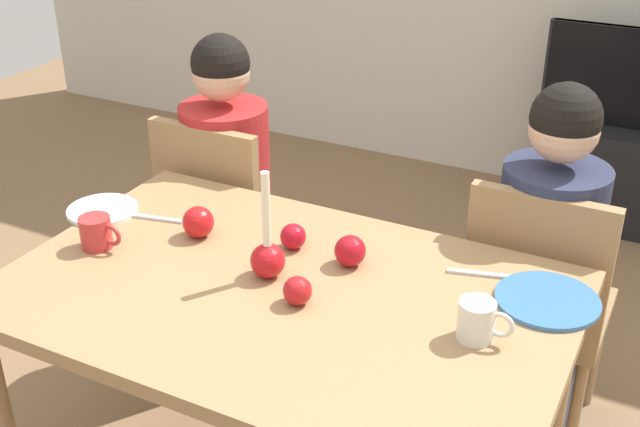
{
  "coord_description": "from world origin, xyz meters",
  "views": [
    {
      "loc": [
        0.84,
        -1.45,
        1.83
      ],
      "look_at": [
        0.0,
        0.2,
        0.87
      ],
      "focal_mm": 44.84,
      "sensor_mm": 36.0,
      "label": 1
    }
  ],
  "objects_px": {
    "apple_by_right_mug": "(298,291)",
    "apple_far_edge": "(350,251)",
    "apple_by_left_plate": "(293,236)",
    "dining_table": "(284,317)",
    "person_left_child": "(229,203)",
    "candle_centerpiece": "(268,255)",
    "chair_left": "(224,222)",
    "plate_right": "(547,300)",
    "tv": "(633,79)",
    "chair_right": "(537,301)",
    "plate_left": "(102,210)",
    "mug_left": "(97,232)",
    "mug_right": "(478,321)",
    "person_right_child": "(542,279)",
    "tv_stand": "(615,173)",
    "apple_near_candle": "(198,222)"
  },
  "relations": [
    {
      "from": "dining_table",
      "to": "apple_by_right_mug",
      "type": "relative_size",
      "value": 19.59
    },
    {
      "from": "plate_left",
      "to": "plate_right",
      "type": "relative_size",
      "value": 0.81
    },
    {
      "from": "plate_right",
      "to": "apple_by_right_mug",
      "type": "bearing_deg",
      "value": -152.66
    },
    {
      "from": "person_left_child",
      "to": "plate_left",
      "type": "xyz_separation_m",
      "value": [
        -0.1,
        -0.51,
        0.19
      ]
    },
    {
      "from": "dining_table",
      "to": "apple_by_left_plate",
      "type": "relative_size",
      "value": 19.69
    },
    {
      "from": "person_right_child",
      "to": "plate_right",
      "type": "relative_size",
      "value": 4.64
    },
    {
      "from": "person_right_child",
      "to": "apple_by_left_plate",
      "type": "relative_size",
      "value": 16.48
    },
    {
      "from": "mug_left",
      "to": "apple_by_left_plate",
      "type": "height_order",
      "value": "mug_left"
    },
    {
      "from": "mug_left",
      "to": "apple_by_right_mug",
      "type": "bearing_deg",
      "value": 0.48
    },
    {
      "from": "person_right_child",
      "to": "plate_right",
      "type": "height_order",
      "value": "person_right_child"
    },
    {
      "from": "apple_far_edge",
      "to": "mug_right",
      "type": "bearing_deg",
      "value": -22.58
    },
    {
      "from": "chair_right",
      "to": "person_left_child",
      "type": "distance_m",
      "value": 1.1
    },
    {
      "from": "dining_table",
      "to": "apple_far_edge",
      "type": "height_order",
      "value": "apple_far_edge"
    },
    {
      "from": "person_right_child",
      "to": "candle_centerpiece",
      "type": "relative_size",
      "value": 4.04
    },
    {
      "from": "tv",
      "to": "mug_left",
      "type": "xyz_separation_m",
      "value": [
        -1.07,
        -2.34,
        0.08
      ]
    },
    {
      "from": "apple_by_left_plate",
      "to": "apple_far_edge",
      "type": "xyz_separation_m",
      "value": [
        0.17,
        -0.01,
        0.01
      ]
    },
    {
      "from": "person_left_child",
      "to": "candle_centerpiece",
      "type": "xyz_separation_m",
      "value": [
        0.52,
        -0.6,
        0.24
      ]
    },
    {
      "from": "apple_by_left_plate",
      "to": "person_right_child",
      "type": "bearing_deg",
      "value": 37.11
    },
    {
      "from": "dining_table",
      "to": "candle_centerpiece",
      "type": "xyz_separation_m",
      "value": [
        -0.07,
        0.04,
        0.15
      ]
    },
    {
      "from": "chair_right",
      "to": "candle_centerpiece",
      "type": "bearing_deg",
      "value": -135.5
    },
    {
      "from": "tv",
      "to": "chair_left",
      "type": "bearing_deg",
      "value": -123.09
    },
    {
      "from": "apple_by_right_mug",
      "to": "apple_far_edge",
      "type": "relative_size",
      "value": 0.86
    },
    {
      "from": "person_right_child",
      "to": "mug_right",
      "type": "distance_m",
      "value": 0.66
    },
    {
      "from": "apple_by_left_plate",
      "to": "plate_left",
      "type": "bearing_deg",
      "value": -173.63
    },
    {
      "from": "person_left_child",
      "to": "tv_stand",
      "type": "relative_size",
      "value": 1.83
    },
    {
      "from": "chair_right",
      "to": "apple_by_right_mug",
      "type": "bearing_deg",
      "value": -125.06
    },
    {
      "from": "tv_stand",
      "to": "apple_far_edge",
      "type": "xyz_separation_m",
      "value": [
        -0.42,
        -2.12,
        0.55
      ]
    },
    {
      "from": "mug_left",
      "to": "candle_centerpiece",
      "type": "bearing_deg",
      "value": 9.48
    },
    {
      "from": "dining_table",
      "to": "mug_right",
      "type": "bearing_deg",
      "value": 2.43
    },
    {
      "from": "tv",
      "to": "dining_table",
      "type": "bearing_deg",
      "value": -102.7
    },
    {
      "from": "apple_by_right_mug",
      "to": "apple_far_edge",
      "type": "height_order",
      "value": "apple_far_edge"
    },
    {
      "from": "person_left_child",
      "to": "mug_left",
      "type": "height_order",
      "value": "person_left_child"
    },
    {
      "from": "plate_left",
      "to": "apple_by_right_mug",
      "type": "height_order",
      "value": "apple_by_right_mug"
    },
    {
      "from": "dining_table",
      "to": "chair_left",
      "type": "bearing_deg",
      "value": 133.92
    },
    {
      "from": "person_left_child",
      "to": "plate_right",
      "type": "height_order",
      "value": "person_left_child"
    },
    {
      "from": "candle_centerpiece",
      "to": "mug_left",
      "type": "relative_size",
      "value": 2.27
    },
    {
      "from": "apple_near_candle",
      "to": "person_right_child",
      "type": "bearing_deg",
      "value": 30.68
    },
    {
      "from": "tv",
      "to": "apple_by_right_mug",
      "type": "bearing_deg",
      "value": -101.08
    },
    {
      "from": "apple_by_right_mug",
      "to": "dining_table",
      "type": "bearing_deg",
      "value": 148.25
    },
    {
      "from": "plate_left",
      "to": "apple_by_right_mug",
      "type": "distance_m",
      "value": 0.76
    },
    {
      "from": "plate_right",
      "to": "tv",
      "type": "bearing_deg",
      "value": 92.17
    },
    {
      "from": "chair_left",
      "to": "apple_near_candle",
      "type": "distance_m",
      "value": 0.6
    },
    {
      "from": "candle_centerpiece",
      "to": "apple_by_right_mug",
      "type": "height_order",
      "value": "candle_centerpiece"
    },
    {
      "from": "person_left_child",
      "to": "apple_by_right_mug",
      "type": "relative_size",
      "value": 16.4
    },
    {
      "from": "dining_table",
      "to": "plate_right",
      "type": "xyz_separation_m",
      "value": [
        0.6,
        0.24,
        0.09
      ]
    },
    {
      "from": "plate_left",
      "to": "mug_left",
      "type": "relative_size",
      "value": 1.61
    },
    {
      "from": "chair_left",
      "to": "candle_centerpiece",
      "type": "height_order",
      "value": "candle_centerpiece"
    },
    {
      "from": "dining_table",
      "to": "apple_by_right_mug",
      "type": "xyz_separation_m",
      "value": [
        0.06,
        -0.04,
        0.12
      ]
    },
    {
      "from": "plate_left",
      "to": "mug_left",
      "type": "xyz_separation_m",
      "value": [
        0.13,
        -0.17,
        0.04
      ]
    },
    {
      "from": "person_left_child",
      "to": "apple_far_edge",
      "type": "relative_size",
      "value": 14.08
    }
  ]
}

